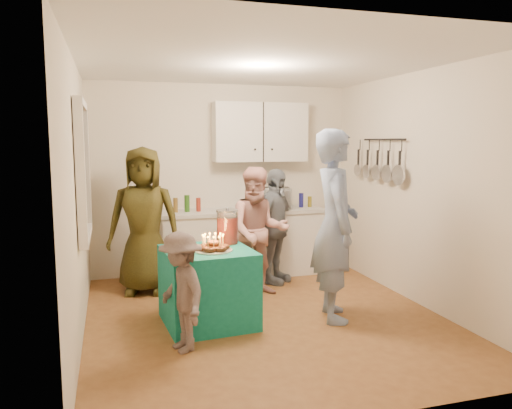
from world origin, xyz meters
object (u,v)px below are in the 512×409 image
object	(u,v)px
woman_back_left	(144,220)
woman_back_right	(275,226)
woman_back_center	(258,232)
man_birthday	(335,225)
counter	(242,244)
microwave	(271,198)
punch_jar	(227,228)
party_table	(208,287)
child_near_left	(181,292)

from	to	relation	value
woman_back_left	woman_back_right	bearing A→B (deg)	10.91
woman_back_left	woman_back_center	distance (m)	1.38
man_birthday	woman_back_center	bearing A→B (deg)	41.14
counter	microwave	xyz separation A→B (m)	(0.42, 0.00, 0.62)
microwave	woman_back_center	xyz separation A→B (m)	(-0.46, -0.90, -0.29)
woman_back_left	counter	bearing A→B (deg)	30.77
punch_jar	woman_back_right	size ratio (longest dim) A/B	0.23
microwave	party_table	world-z (taller)	microwave
woman_back_left	child_near_left	world-z (taller)	woman_back_left
punch_jar	woman_back_right	xyz separation A→B (m)	(0.85, 0.97, -0.19)
man_birthday	woman_back_center	xyz separation A→B (m)	(-0.52, 0.99, -0.21)
woman_back_right	woman_back_left	bearing A→B (deg)	134.77
man_birthday	woman_back_left	distance (m)	2.33
counter	woman_back_left	xyz separation A→B (m)	(-1.33, -0.42, 0.45)
child_near_left	counter	bearing A→B (deg)	137.52
woman_back_center	child_near_left	distance (m)	1.77
microwave	punch_jar	xyz separation A→B (m)	(-0.96, -1.45, -0.12)
counter	man_birthday	distance (m)	2.02
woman_back_left	child_near_left	xyz separation A→B (m)	(0.18, -1.83, -0.36)
child_near_left	woman_back_left	bearing A→B (deg)	170.18
party_table	child_near_left	size ratio (longest dim) A/B	0.80
child_near_left	woman_back_right	bearing A→B (deg)	125.04
man_birthday	child_near_left	world-z (taller)	man_birthday
microwave	party_table	size ratio (longest dim) A/B	0.60
microwave	woman_back_left	size ratio (longest dim) A/B	0.29
counter	child_near_left	bearing A→B (deg)	-116.94
punch_jar	woman_back_center	distance (m)	0.77
counter	microwave	bearing A→B (deg)	0.00
counter	woman_back_right	bearing A→B (deg)	-57.65
woman_back_left	woman_back_right	distance (m)	1.65
woman_back_right	child_near_left	world-z (taller)	woman_back_right
microwave	woman_back_center	size ratio (longest dim) A/B	0.33
microwave	man_birthday	bearing A→B (deg)	-76.42
woman_back_left	party_table	bearing A→B (deg)	-53.92
microwave	punch_jar	world-z (taller)	microwave
woman_back_left	child_near_left	bearing A→B (deg)	-71.16
counter	punch_jar	bearing A→B (deg)	-110.52
man_birthday	woman_back_center	size ratio (longest dim) A/B	1.28
punch_jar	man_birthday	distance (m)	1.12
counter	woman_back_center	bearing A→B (deg)	-92.45
woman_back_right	woman_back_center	bearing A→B (deg)	-173.12
microwave	child_near_left	xyz separation A→B (m)	(-1.57, -2.26, -0.52)
punch_jar	woman_back_center	size ratio (longest dim) A/B	0.22
counter	woman_back_left	size ratio (longest dim) A/B	1.24
woman_back_left	woman_back_right	world-z (taller)	woman_back_left
man_birthday	woman_back_left	xyz separation A→B (m)	(-1.81, 1.46, -0.09)
man_birthday	woman_back_right	xyz separation A→B (m)	(-0.17, 1.40, -0.23)
party_table	woman_back_left	bearing A→B (deg)	112.97
microwave	man_birthday	size ratio (longest dim) A/B	0.26
punch_jar	microwave	bearing A→B (deg)	56.49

